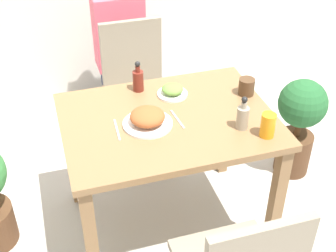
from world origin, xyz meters
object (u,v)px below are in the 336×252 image
object	(u,v)px
food_plate	(148,118)
drink_cup	(246,87)
juice_glass	(268,125)
sauce_bottle	(138,79)
side_plate	(172,91)
condiment_bottle	(243,116)
potted_plant_right	(299,121)
person_figure	(120,48)
chair_far	(137,84)

from	to	relation	value
food_plate	drink_cup	size ratio (longest dim) A/B	2.70
juice_glass	sauce_bottle	distance (m)	0.75
side_plate	drink_cup	size ratio (longest dim) A/B	1.80
condiment_bottle	food_plate	bearing A→B (deg)	160.05
food_plate	potted_plant_right	bearing A→B (deg)	13.14
drink_cup	sauce_bottle	xyz separation A→B (m)	(-0.54, 0.21, 0.02)
sauce_bottle	condiment_bottle	bearing A→B (deg)	-51.02
sauce_bottle	potted_plant_right	xyz separation A→B (m)	(0.99, -0.09, -0.42)
food_plate	drink_cup	xyz separation A→B (m)	(0.58, 0.12, 0.01)
food_plate	potted_plant_right	distance (m)	1.13
food_plate	person_figure	bearing A→B (deg)	84.89
juice_glass	person_figure	bearing A→B (deg)	105.84
chair_far	potted_plant_right	size ratio (longest dim) A/B	1.34
sauce_bottle	potted_plant_right	world-z (taller)	sauce_bottle
juice_glass	person_figure	world-z (taller)	person_figure
drink_cup	juice_glass	size ratio (longest dim) A/B	0.76
drink_cup	chair_far	bearing A→B (deg)	124.30
chair_far	juice_glass	xyz separation A→B (m)	(0.39, -1.03, 0.29)
chair_far	juice_glass	distance (m)	1.14
side_plate	person_figure	size ratio (longest dim) A/B	0.14
food_plate	person_figure	distance (m)	1.21
side_plate	person_figure	distance (m)	0.98
food_plate	sauce_bottle	world-z (taller)	sauce_bottle
food_plate	condiment_bottle	world-z (taller)	condiment_bottle
condiment_bottle	potted_plant_right	xyz separation A→B (m)	(0.60, 0.40, -0.42)
juice_glass	person_figure	distance (m)	1.51
chair_far	juice_glass	bearing A→B (deg)	-69.40
chair_far	person_figure	bearing A→B (deg)	92.82
food_plate	juice_glass	world-z (taller)	juice_glass
food_plate	juice_glass	bearing A→B (deg)	-25.73
food_plate	person_figure	xyz separation A→B (m)	(0.11, 1.19, -0.20)
food_plate	condiment_bottle	distance (m)	0.45
drink_cup	juice_glass	distance (m)	0.38
potted_plant_right	person_figure	size ratio (longest dim) A/B	0.57
drink_cup	condiment_bottle	world-z (taller)	condiment_bottle
condiment_bottle	juice_glass	bearing A→B (deg)	-46.92
side_plate	person_figure	xyz separation A→B (m)	(-0.09, 0.96, -0.19)
juice_glass	chair_far	bearing A→B (deg)	110.60
side_plate	person_figure	world-z (taller)	person_figure
chair_far	side_plate	world-z (taller)	chair_far
side_plate	drink_cup	distance (m)	0.39
sauce_bottle	person_figure	distance (m)	0.89
potted_plant_right	juice_glass	bearing A→B (deg)	-136.72
sauce_bottle	condiment_bottle	world-z (taller)	same
potted_plant_right	food_plate	bearing A→B (deg)	-166.86
sauce_bottle	side_plate	bearing A→B (deg)	-32.01
potted_plant_right	sauce_bottle	bearing A→B (deg)	174.99
chair_far	food_plate	distance (m)	0.84
food_plate	potted_plant_right	size ratio (longest dim) A/B	0.36
drink_cup	person_figure	size ratio (longest dim) A/B	0.08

